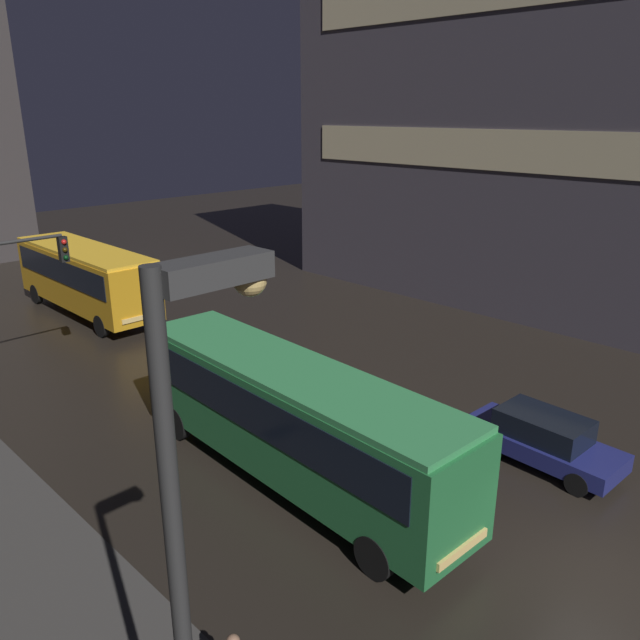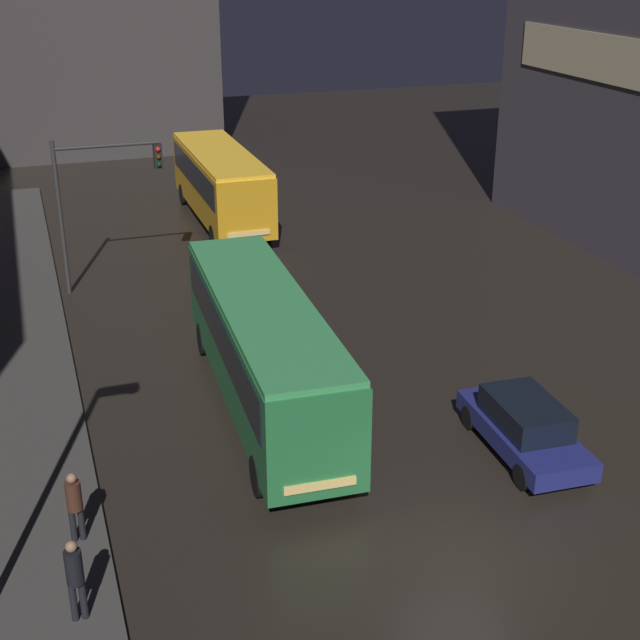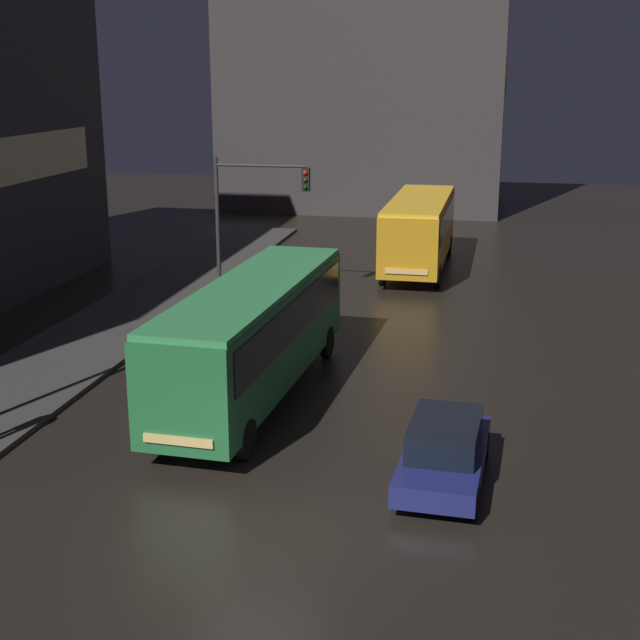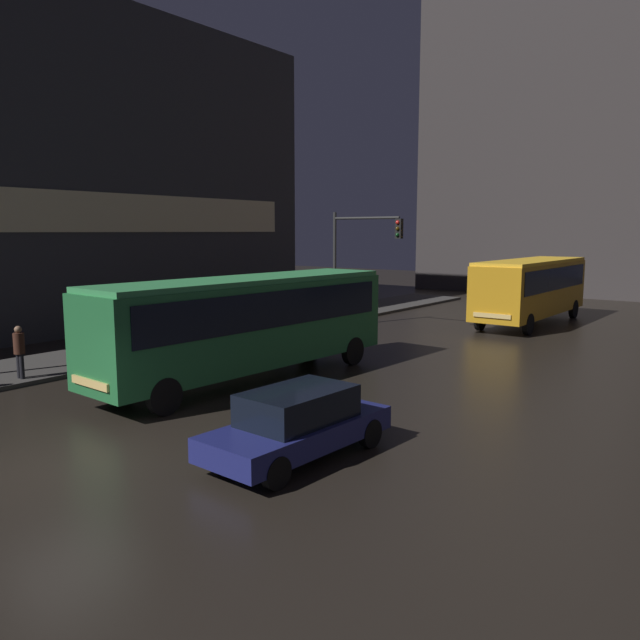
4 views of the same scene
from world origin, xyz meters
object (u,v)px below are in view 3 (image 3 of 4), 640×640
at_px(bus_far, 419,226).
at_px(car_taxi, 444,450).
at_px(bus_near, 254,328).
at_px(traffic_light_main, 251,203).

height_order(bus_far, car_taxi, bus_far).
relative_size(bus_near, car_taxi, 2.48).
relative_size(car_taxi, traffic_light_main, 0.79).
distance_m(bus_near, traffic_light_main, 11.40).
bearing_deg(bus_near, traffic_light_main, -71.26).
xyz_separation_m(bus_near, car_taxi, (5.58, -4.34, -1.28)).
height_order(bus_near, traffic_light_main, traffic_light_main).
height_order(car_taxi, traffic_light_main, traffic_light_main).
relative_size(bus_near, traffic_light_main, 1.95).
bearing_deg(traffic_light_main, bus_near, -73.98).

